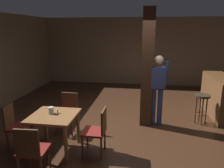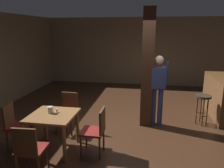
# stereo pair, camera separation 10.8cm
# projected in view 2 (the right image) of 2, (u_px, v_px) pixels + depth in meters

# --- Properties ---
(ground_plane) EXTENTS (10.80, 10.80, 0.00)m
(ground_plane) POSITION_uv_depth(u_px,v_px,m) (130.00, 129.00, 5.20)
(ground_plane) COLOR #382114
(wall_back) EXTENTS (8.00, 0.10, 2.80)m
(wall_back) POSITION_uv_depth(u_px,v_px,m) (140.00, 52.00, 9.16)
(wall_back) COLOR #756047
(wall_back) RESTS_ON ground_plane
(pillar) EXTENTS (0.28, 0.28, 2.80)m
(pillar) POSITION_uv_depth(u_px,v_px,m) (148.00, 69.00, 5.14)
(pillar) COLOR #382114
(pillar) RESTS_ON ground_plane
(dining_table) EXTENTS (0.85, 0.85, 0.74)m
(dining_table) POSITION_uv_depth(u_px,v_px,m) (53.00, 121.00, 4.17)
(dining_table) COLOR brown
(dining_table) RESTS_ON ground_plane
(chair_west) EXTENTS (0.47, 0.47, 0.89)m
(chair_west) POSITION_uv_depth(u_px,v_px,m) (15.00, 123.00, 4.29)
(chair_west) COLOR maroon
(chair_west) RESTS_ON ground_plane
(chair_east) EXTENTS (0.42, 0.42, 0.89)m
(chair_east) POSITION_uv_depth(u_px,v_px,m) (96.00, 129.00, 4.04)
(chair_east) COLOR maroon
(chair_east) RESTS_ON ground_plane
(chair_south) EXTENTS (0.44, 0.44, 0.89)m
(chair_south) POSITION_uv_depth(u_px,v_px,m) (29.00, 149.00, 3.38)
(chair_south) COLOR maroon
(chair_south) RESTS_ON ground_plane
(chair_north) EXTENTS (0.44, 0.44, 0.89)m
(chair_north) POSITION_uv_depth(u_px,v_px,m) (68.00, 110.00, 4.99)
(chair_north) COLOR maroon
(chair_north) RESTS_ON ground_plane
(napkin_cup) EXTENTS (0.11, 0.11, 0.13)m
(napkin_cup) POSITION_uv_depth(u_px,v_px,m) (50.00, 110.00, 4.19)
(napkin_cup) COLOR beige
(napkin_cup) RESTS_ON dining_table
(salt_shaker) EXTENTS (0.03, 0.03, 0.08)m
(salt_shaker) POSITION_uv_depth(u_px,v_px,m) (57.00, 111.00, 4.22)
(salt_shaker) COLOR silver
(salt_shaker) RESTS_ON dining_table
(standing_person) EXTENTS (0.47, 0.23, 1.72)m
(standing_person) POSITION_uv_depth(u_px,v_px,m) (158.00, 86.00, 5.16)
(standing_person) COLOR navy
(standing_person) RESTS_ON ground_plane
(bar_counter) EXTENTS (0.56, 1.83, 1.06)m
(bar_counter) POSITION_uv_depth(u_px,v_px,m) (218.00, 96.00, 5.92)
(bar_counter) COLOR brown
(bar_counter) RESTS_ON ground_plane
(bar_stool_near) EXTENTS (0.38, 0.38, 0.75)m
(bar_stool_near) POSITION_uv_depth(u_px,v_px,m) (203.00, 102.00, 5.33)
(bar_stool_near) COLOR #2D2319
(bar_stool_near) RESTS_ON ground_plane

